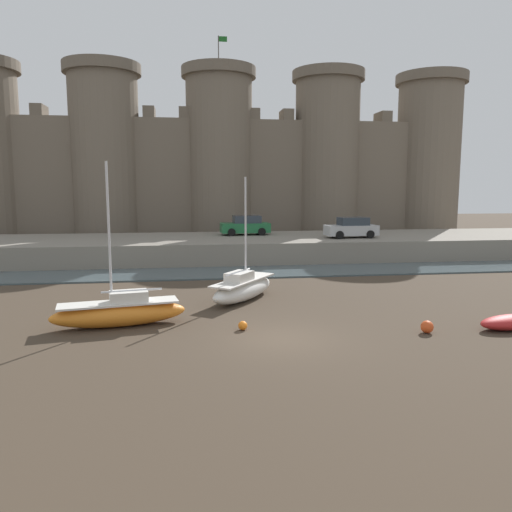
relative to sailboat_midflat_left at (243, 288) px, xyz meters
name	(u,v)px	position (x,y,z in m)	size (l,w,h in m)	color
ground_plane	(280,339)	(0.67, -6.68, -0.62)	(160.00, 160.00, 0.00)	#423528
water_channel	(240,272)	(0.67, 7.92, -0.57)	(80.00, 4.50, 0.10)	#47565B
quay_road	(230,248)	(0.67, 15.17, 0.21)	(56.77, 10.00, 1.67)	gray
castle	(220,163)	(0.67, 26.68, 7.43)	(52.13, 7.37, 20.36)	#706354
sailboat_midflat_left	(243,288)	(0.00, 0.00, 0.00)	(4.29, 5.18, 6.21)	silver
rowboat_midflat_right	(512,322)	(10.22, -6.71, -0.31)	(3.08, 1.54, 0.60)	red
sailboat_near_channel_right	(120,312)	(-5.58, -4.04, -0.02)	(5.62, 2.34, 6.74)	orange
mooring_buoy_near_shore	(243,326)	(-0.61, -5.32, -0.44)	(0.37, 0.37, 0.37)	orange
mooring_buoy_mid_mud	(427,327)	(6.55, -6.74, -0.37)	(0.50, 0.50, 0.50)	#E04C1E
car_quay_centre_west	(246,226)	(2.16, 16.98, 1.83)	(4.19, 2.05, 1.62)	#1E6638
car_quay_east	(352,228)	(10.26, 13.50, 1.83)	(4.19, 2.05, 1.62)	#B2B5B7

